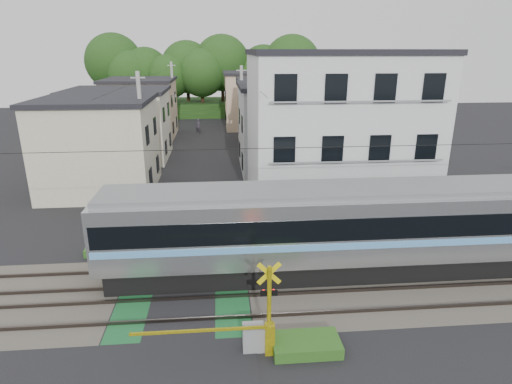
{
  "coord_description": "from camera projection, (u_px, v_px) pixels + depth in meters",
  "views": [
    {
      "loc": [
        1.57,
        -15.18,
        9.32
      ],
      "look_at": [
        3.34,
        5.0,
        2.52
      ],
      "focal_mm": 30.0,
      "sensor_mm": 36.0,
      "label": 1
    }
  ],
  "objects": [
    {
      "name": "crossing_signal_far",
      "position": [
        134.0,
        241.0,
        20.19
      ],
      "size": [
        4.74,
        0.65,
        3.09
      ],
      "color": "yellow",
      "rests_on": "ground"
    },
    {
      "name": "apartment_block",
      "position": [
        336.0,
        132.0,
        25.36
      ],
      "size": [
        10.2,
        8.36,
        9.3
      ],
      "color": "silver",
      "rests_on": "ground"
    },
    {
      "name": "track_bed",
      "position": [
        184.0,
        292.0,
        17.17
      ],
      "size": [
        120.0,
        120.0,
        0.14
      ],
      "color": "#47423A",
      "rests_on": "ground"
    },
    {
      "name": "weed_patches",
      "position": [
        228.0,
        288.0,
        17.18
      ],
      "size": [
        10.25,
        8.8,
        0.4
      ],
      "color": "#2D5E1E",
      "rests_on": "ground"
    },
    {
      "name": "ground",
      "position": [
        184.0,
        293.0,
        17.18
      ],
      "size": [
        120.0,
        120.0,
        0.0
      ],
      "primitive_type": "plane",
      "color": "black"
    },
    {
      "name": "tree_hill",
      "position": [
        204.0,
        76.0,
        61.36
      ],
      "size": [
        40.0,
        13.53,
        11.55
      ],
      "color": "#224617",
      "rests_on": "ground"
    },
    {
      "name": "crossing_signal_near",
      "position": [
        256.0,
        331.0,
        13.71
      ],
      "size": [
        4.74,
        0.65,
        3.09
      ],
      "color": "yellow",
      "rests_on": "ground"
    },
    {
      "name": "pedestrian",
      "position": [
        198.0,
        126.0,
        49.36
      ],
      "size": [
        0.72,
        0.57,
        1.72
      ],
      "primitive_type": "imported",
      "rotation": [
        0.0,
        0.0,
        2.85
      ],
      "color": "#37313E",
      "rests_on": "ground"
    },
    {
      "name": "houses_row",
      "position": [
        205.0,
        116.0,
        40.64
      ],
      "size": [
        22.07,
        31.35,
        6.8
      ],
      "color": "beige",
      "rests_on": "ground"
    },
    {
      "name": "utility_poles",
      "position": [
        188.0,
        112.0,
        37.52
      ],
      "size": [
        7.9,
        42.0,
        8.0
      ],
      "color": "#A5A5A0",
      "rests_on": "ground"
    },
    {
      "name": "catenary",
      "position": [
        336.0,
        202.0,
        16.53
      ],
      "size": [
        60.0,
        5.04,
        7.0
      ],
      "color": "#2D2D33",
      "rests_on": "ground"
    }
  ]
}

